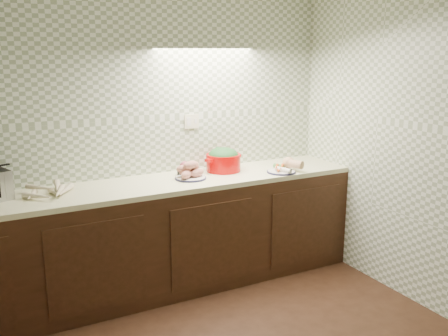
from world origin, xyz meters
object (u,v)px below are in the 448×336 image
dutch_oven (223,160)px  veg_plate (284,167)px  onion_bowl (186,170)px  sweet_potato_plate (190,172)px  parsnip_pile (41,192)px

dutch_oven → veg_plate: 0.53m
onion_bowl → veg_plate: bearing=-18.7°
dutch_oven → veg_plate: size_ratio=1.18×
dutch_oven → sweet_potato_plate: bearing=-177.0°
parsnip_pile → sweet_potato_plate: size_ratio=1.70×
onion_bowl → veg_plate: onion_bowl is taller
onion_bowl → dutch_oven: dutch_oven is taller
sweet_potato_plate → parsnip_pile: bearing=178.2°
parsnip_pile → veg_plate: veg_plate is taller
parsnip_pile → veg_plate: size_ratio=1.39×
onion_bowl → dutch_oven: size_ratio=0.42×
parsnip_pile → dutch_oven: bearing=2.8°
parsnip_pile → onion_bowl: bearing=4.5°
onion_bowl → dutch_oven: 0.35m
dutch_oven → veg_plate: bearing=-42.7°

